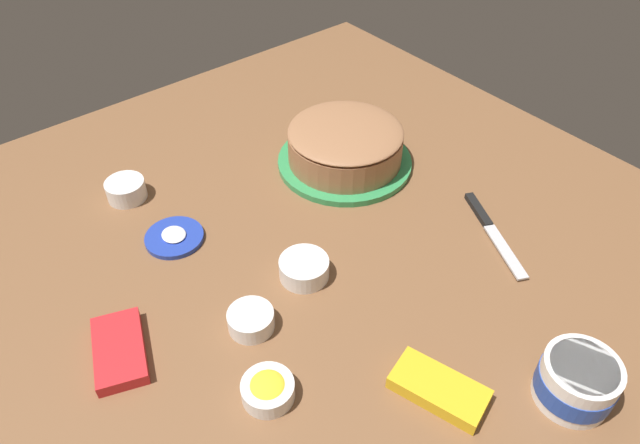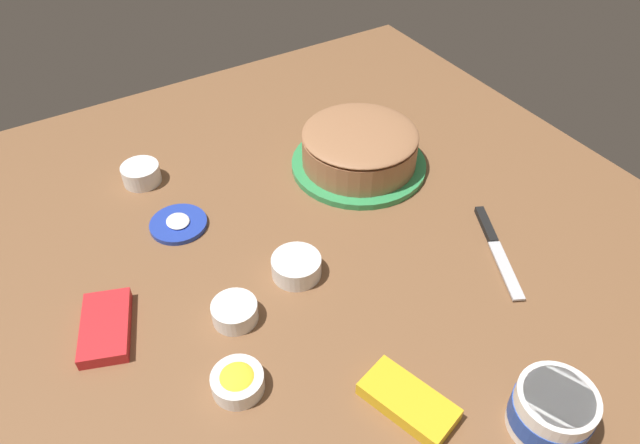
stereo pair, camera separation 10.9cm
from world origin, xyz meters
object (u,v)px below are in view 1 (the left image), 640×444
(sprinkle_bowl_orange, at_px, (251,320))
(sprinkle_bowl_yellow, at_px, (268,389))
(candy_box_lower, at_px, (439,389))
(spreading_knife, at_px, (489,226))
(frosting_tub, at_px, (577,381))
(frosting_tub_lid, at_px, (174,237))
(candy_box_upper, at_px, (119,350))
(sprinkle_bowl_rainbow, at_px, (126,190))
(frosted_cake, at_px, (345,147))
(sprinkle_bowl_blue, at_px, (304,268))

(sprinkle_bowl_orange, relative_size, sprinkle_bowl_yellow, 0.96)
(candy_box_lower, bearing_deg, spreading_knife, -79.28)
(frosting_tub, height_order, frosting_tub_lid, frosting_tub)
(spreading_knife, xyz_separation_m, candy_box_upper, (0.18, 0.68, 0.01))
(sprinkle_bowl_orange, bearing_deg, frosting_tub_lid, -0.44)
(frosting_tub_lid, xyz_separation_m, sprinkle_bowl_rainbow, (0.17, 0.01, 0.01))
(frosting_tub_lid, distance_m, sprinkle_bowl_orange, 0.26)
(sprinkle_bowl_yellow, height_order, candy_box_upper, sprinkle_bowl_yellow)
(frosting_tub, xyz_separation_m, frosting_tub_lid, (0.66, 0.29, -0.03))
(frosted_cake, height_order, frosting_tub, frosted_cake)
(frosting_tub, bearing_deg, candy_box_lower, 49.88)
(frosted_cake, distance_m, sprinkle_bowl_rainbow, 0.46)
(spreading_knife, height_order, candy_box_upper, candy_box_upper)
(sprinkle_bowl_blue, relative_size, sprinkle_bowl_yellow, 1.12)
(sprinkle_bowl_blue, height_order, candy_box_lower, sprinkle_bowl_blue)
(spreading_knife, xyz_separation_m, sprinkle_bowl_orange, (0.09, 0.49, 0.01))
(sprinkle_bowl_rainbow, height_order, sprinkle_bowl_blue, sprinkle_bowl_rainbow)
(sprinkle_bowl_orange, xyz_separation_m, candy_box_upper, (0.08, 0.19, -0.01))
(candy_box_lower, distance_m, candy_box_upper, 0.49)
(sprinkle_bowl_orange, bearing_deg, frosting_tub, -143.86)
(frosting_tub, height_order, sprinkle_bowl_blue, frosting_tub)
(sprinkle_bowl_rainbow, height_order, candy_box_lower, sprinkle_bowl_rainbow)
(candy_box_lower, bearing_deg, frosting_tub, -147.35)
(sprinkle_bowl_blue, bearing_deg, frosted_cake, -53.09)
(sprinkle_bowl_rainbow, distance_m, sprinkle_bowl_blue, 0.43)
(frosted_cake, relative_size, candy_box_lower, 2.08)
(frosted_cake, xyz_separation_m, spreading_knife, (-0.33, -0.08, -0.04))
(sprinkle_bowl_orange, bearing_deg, candy_box_upper, 65.99)
(frosting_tub, relative_size, sprinkle_bowl_rainbow, 1.42)
(frosting_tub_lid, xyz_separation_m, candy_box_lower, (-0.54, -0.14, 0.01))
(sprinkle_bowl_yellow, height_order, candy_box_lower, sprinkle_bowl_yellow)
(sprinkle_bowl_rainbow, bearing_deg, frosting_tub, -159.92)
(sprinkle_bowl_orange, distance_m, sprinkle_bowl_blue, 0.14)
(candy_box_lower, xyz_separation_m, candy_box_upper, (0.36, 0.34, -0.00))
(frosting_tub_lid, bearing_deg, frosted_cake, -93.39)
(spreading_knife, bearing_deg, frosting_tub, 147.64)
(frosting_tub_lid, bearing_deg, sprinkle_bowl_orange, 179.56)
(frosting_tub_lid, relative_size, sprinkle_bowl_rainbow, 1.40)
(candy_box_upper, bearing_deg, spreading_knife, -84.82)
(frosting_tub, relative_size, sprinkle_bowl_yellow, 1.42)
(candy_box_upper, bearing_deg, candy_box_lower, -117.16)
(sprinkle_bowl_rainbow, bearing_deg, sprinkle_bowl_orange, -178.44)
(frosting_tub, xyz_separation_m, sprinkle_bowl_yellow, (0.28, 0.35, -0.02))
(frosting_tub, distance_m, sprinkle_bowl_blue, 0.46)
(sprinkle_bowl_blue, bearing_deg, candy_box_upper, 81.17)
(frosting_tub, xyz_separation_m, sprinkle_bowl_rainbow, (0.83, 0.30, -0.02))
(sprinkle_bowl_rainbow, relative_size, sprinkle_bowl_blue, 0.89)
(candy_box_upper, bearing_deg, frosting_tub_lid, -27.35)
(sprinkle_bowl_orange, distance_m, sprinkle_bowl_yellow, 0.13)
(sprinkle_bowl_orange, xyz_separation_m, sprinkle_bowl_blue, (0.03, -0.14, 0.00))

